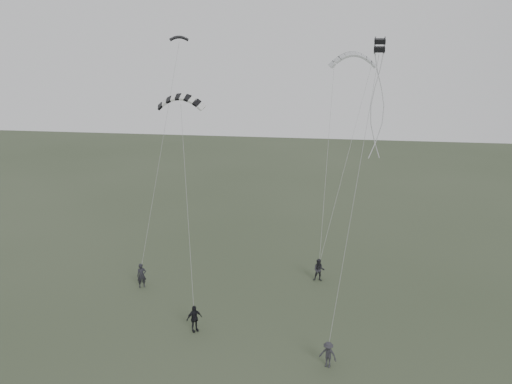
# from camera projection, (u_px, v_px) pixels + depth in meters

# --- Properties ---
(ground) EXTENTS (140.00, 140.00, 0.00)m
(ground) POSITION_uv_depth(u_px,v_px,m) (238.00, 329.00, 30.73)
(ground) COLOR #36422B
(ground) RESTS_ON ground
(flyer_left) EXTENTS (0.78, 0.69, 1.80)m
(flyer_left) POSITION_uv_depth(u_px,v_px,m) (142.00, 276.00, 35.92)
(flyer_left) COLOR black
(flyer_left) RESTS_ON ground
(flyer_right) EXTENTS (0.83, 0.65, 1.71)m
(flyer_right) POSITION_uv_depth(u_px,v_px,m) (319.00, 270.00, 36.92)
(flyer_right) COLOR #232328
(flyer_right) RESTS_ON ground
(flyer_center) EXTENTS (1.03, 0.96, 1.70)m
(flyer_center) POSITION_uv_depth(u_px,v_px,m) (194.00, 319.00, 30.27)
(flyer_center) COLOR black
(flyer_center) RESTS_ON ground
(flyer_far) EXTENTS (1.09, 0.84, 1.49)m
(flyer_far) POSITION_uv_depth(u_px,v_px,m) (328.00, 355.00, 26.87)
(flyer_far) COLOR #2A292F
(flyer_far) RESTS_ON ground
(kite_dark_small) EXTENTS (1.58, 1.04, 0.62)m
(kite_dark_small) POSITION_uv_depth(u_px,v_px,m) (179.00, 37.00, 39.52)
(kite_dark_small) COLOR black
(kite_dark_small) RESTS_ON flyer_left
(kite_pale_large) EXTENTS (3.74, 1.66, 1.68)m
(kite_pale_large) POSITION_uv_depth(u_px,v_px,m) (353.00, 54.00, 38.73)
(kite_pale_large) COLOR #B2B5B7
(kite_pale_large) RESTS_ON flyer_right
(kite_striped) EXTENTS (3.19, 1.31, 1.42)m
(kite_striped) POSITION_uv_depth(u_px,v_px,m) (180.00, 97.00, 33.10)
(kite_striped) COLOR black
(kite_striped) RESTS_ON flyer_center
(kite_box) EXTENTS (0.63, 0.74, 0.80)m
(kite_box) POSITION_uv_depth(u_px,v_px,m) (380.00, 45.00, 28.30)
(kite_box) COLOR black
(kite_box) RESTS_ON flyer_far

